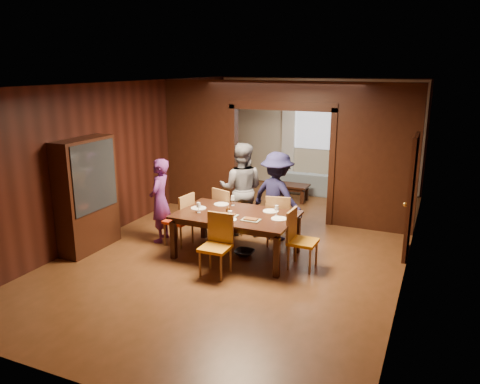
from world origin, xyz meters
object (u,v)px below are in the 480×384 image
at_px(sofa, 309,182).
at_px(chair_near, 215,246).
at_px(chair_right, 303,240).
at_px(hutch, 87,195).
at_px(chair_far_r, 279,220).
at_px(chair_far_l, 228,212).
at_px(dining_table, 236,235).
at_px(person_purple, 160,201).
at_px(person_navy, 277,197).
at_px(person_grey, 241,189).
at_px(coffee_table, 292,192).
at_px(chair_left, 178,219).

xyz_separation_m(sofa, chair_near, (0.00, -5.43, 0.21)).
relative_size(chair_right, hutch, 0.48).
bearing_deg(chair_far_r, chair_near, 63.05).
bearing_deg(chair_near, chair_far_l, 107.49).
distance_m(sofa, hutch, 5.97).
bearing_deg(dining_table, person_purple, 176.69).
distance_m(person_navy, chair_right, 1.40).
bearing_deg(chair_far_l, chair_right, 173.62).
relative_size(dining_table, hutch, 1.01).
bearing_deg(dining_table, person_grey, 109.19).
bearing_deg(person_grey, person_purple, 24.31).
height_order(person_navy, coffee_table, person_navy).
xyz_separation_m(chair_far_r, chair_near, (-0.50, -1.62, 0.00)).
bearing_deg(person_purple, chair_left, 73.03).
xyz_separation_m(person_grey, chair_right, (1.57, -1.11, -0.41)).
bearing_deg(chair_right, person_navy, 39.13).
bearing_deg(chair_far_l, coffee_table, -77.41).
xyz_separation_m(person_grey, chair_far_l, (-0.16, -0.26, -0.41)).
relative_size(person_purple, chair_far_r, 1.61).
distance_m(chair_left, chair_far_r, 1.84).
height_order(sofa, chair_far_r, chair_far_r).
relative_size(sofa, chair_right, 1.97).
bearing_deg(chair_near, coffee_table, 91.46).
xyz_separation_m(person_purple, person_navy, (1.96, 0.94, 0.06)).
height_order(chair_far_l, chair_far_r, same).
xyz_separation_m(person_purple, chair_near, (1.61, -0.94, -0.30)).
bearing_deg(coffee_table, chair_right, -69.98).
xyz_separation_m(sofa, hutch, (-2.55, -5.35, 0.72)).
height_order(dining_table, hutch, hutch).
xyz_separation_m(person_purple, chair_left, (0.40, -0.03, -0.30)).
height_order(person_purple, coffee_table, person_purple).
relative_size(person_grey, chair_far_l, 1.85).
height_order(sofa, dining_table, dining_table).
xyz_separation_m(dining_table, coffee_table, (-0.16, 3.67, -0.18)).
xyz_separation_m(person_navy, chair_right, (0.83, -1.08, -0.35)).
xyz_separation_m(person_grey, chair_left, (-0.82, -1.01, -0.41)).
relative_size(dining_table, coffee_table, 2.52).
bearing_deg(hutch, chair_far_r, 26.71).
xyz_separation_m(person_grey, person_navy, (0.74, -0.04, -0.06)).
bearing_deg(person_navy, person_purple, 44.52).
xyz_separation_m(chair_right, chair_near, (-1.18, -0.80, 0.00)).
relative_size(chair_right, chair_far_r, 1.00).
distance_m(sofa, chair_far_r, 3.85).
xyz_separation_m(person_navy, dining_table, (-0.37, -1.03, -0.46)).
distance_m(person_purple, coffee_table, 3.90).
relative_size(person_grey, hutch, 0.90).
relative_size(sofa, chair_near, 1.97).
relative_size(chair_far_l, chair_far_r, 1.00).
bearing_deg(chair_right, chair_far_r, 41.42).
bearing_deg(dining_table, chair_right, -2.26).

